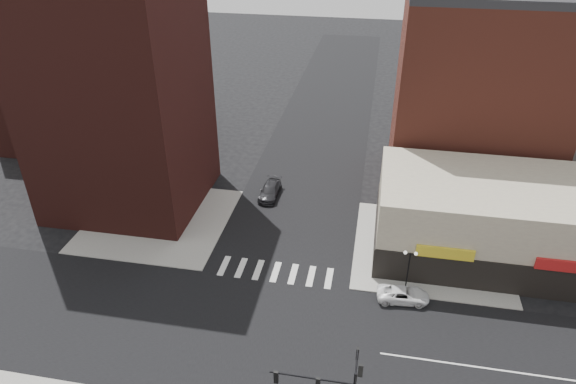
# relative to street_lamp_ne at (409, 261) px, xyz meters

# --- Properties ---
(ground) EXTENTS (240.00, 240.00, 0.00)m
(ground) POSITION_rel_street_lamp_ne_xyz_m (-12.00, -8.00, -3.29)
(ground) COLOR black
(ground) RESTS_ON ground
(road_ew) EXTENTS (200.00, 14.00, 0.02)m
(road_ew) POSITION_rel_street_lamp_ne_xyz_m (-12.00, -8.00, -3.28)
(road_ew) COLOR black
(road_ew) RESTS_ON ground
(road_ns) EXTENTS (14.00, 200.00, 0.02)m
(road_ns) POSITION_rel_street_lamp_ne_xyz_m (-12.00, -8.00, -3.28)
(road_ns) COLOR black
(road_ns) RESTS_ON ground
(sidewalk_nw) EXTENTS (15.00, 15.00, 0.12)m
(sidewalk_nw) POSITION_rel_street_lamp_ne_xyz_m (-26.50, 6.50, -3.23)
(sidewalk_nw) COLOR gray
(sidewalk_nw) RESTS_ON ground
(sidewalk_ne) EXTENTS (15.00, 15.00, 0.12)m
(sidewalk_ne) POSITION_rel_street_lamp_ne_xyz_m (2.50, 6.50, -3.23)
(sidewalk_ne) COLOR gray
(sidewalk_ne) RESTS_ON ground
(building_nw) EXTENTS (16.00, 15.00, 25.00)m
(building_nw) POSITION_rel_street_lamp_ne_xyz_m (-31.00, 10.50, 9.21)
(building_nw) COLOR #3C1713
(building_nw) RESTS_ON ground
(building_nw_low) EXTENTS (20.00, 18.00, 12.00)m
(building_nw_low) POSITION_rel_street_lamp_ne_xyz_m (-44.00, 26.00, 2.71)
(building_nw_low) COLOR #3C1713
(building_nw_low) RESTS_ON ground
(building_ne_midrise) EXTENTS (18.00, 15.00, 22.00)m
(building_ne_midrise) POSITION_rel_street_lamp_ne_xyz_m (7.00, 21.50, 7.71)
(building_ne_midrise) COLOR brown
(building_ne_midrise) RESTS_ON ground
(building_ne_row) EXTENTS (24.20, 12.20, 8.00)m
(building_ne_row) POSITION_rel_street_lamp_ne_xyz_m (9.00, 7.00, 0.01)
(building_ne_row) COLOR #BBB395
(building_ne_row) RESTS_ON ground
(street_lamp_ne) EXTENTS (1.22, 0.32, 4.16)m
(street_lamp_ne) POSITION_rel_street_lamp_ne_xyz_m (0.00, 0.00, 0.00)
(street_lamp_ne) COLOR black
(street_lamp_ne) RESTS_ON sidewalk_ne
(white_suv) EXTENTS (4.75, 2.53, 1.27)m
(white_suv) POSITION_rel_street_lamp_ne_xyz_m (-0.26, -1.50, -2.66)
(white_suv) COLOR white
(white_suv) RESTS_ON ground
(dark_sedan_north) EXTENTS (2.16, 5.10, 1.47)m
(dark_sedan_north) POSITION_rel_street_lamp_ne_xyz_m (-15.58, 13.74, -2.56)
(dark_sedan_north) COLOR black
(dark_sedan_north) RESTS_ON ground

